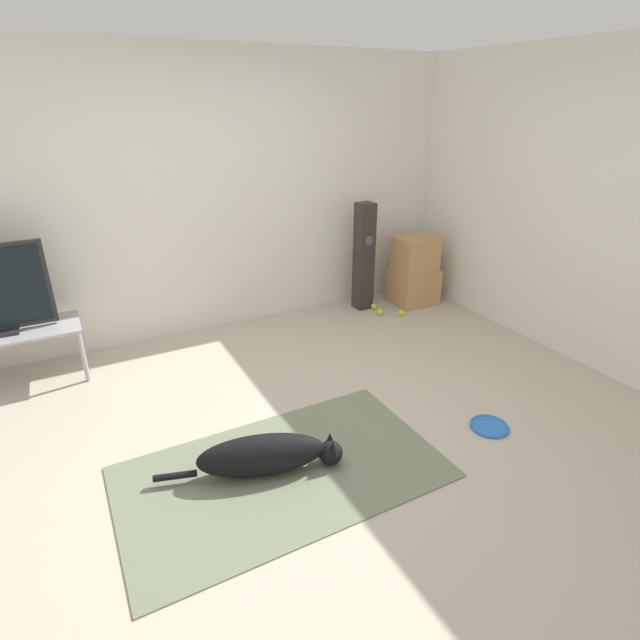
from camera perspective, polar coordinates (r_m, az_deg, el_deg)
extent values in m
plane|color=#BCB29E|center=(3.48, -1.41, -13.24)|extent=(12.00, 12.00, 0.00)
cube|color=silver|center=(4.82, -13.27, 13.43)|extent=(8.00, 0.06, 2.55)
cube|color=silver|center=(4.65, 28.94, 10.75)|extent=(0.06, 8.00, 2.55)
cube|color=slate|center=(3.21, -4.30, -16.94)|extent=(1.94, 1.12, 0.01)
ellipsoid|color=black|center=(3.13, -6.71, -15.07)|extent=(0.80, 0.44, 0.26)
sphere|color=black|center=(3.21, 1.24, -14.91)|extent=(0.15, 0.15, 0.15)
cone|color=black|center=(3.19, 1.15, -13.26)|extent=(0.05, 0.05, 0.07)
cone|color=black|center=(3.13, 1.49, -14.17)|extent=(0.05, 0.05, 0.07)
cylinder|color=black|center=(3.20, -16.23, -16.74)|extent=(0.25, 0.11, 0.04)
cylinder|color=blue|center=(3.75, 18.79, -11.47)|extent=(0.27, 0.27, 0.02)
torus|color=blue|center=(3.75, 18.80, -11.38)|extent=(0.26, 0.26, 0.02)
cube|color=tan|center=(5.66, 10.62, 3.84)|extent=(0.47, 0.39, 0.39)
cube|color=tan|center=(5.54, 10.86, 7.48)|extent=(0.42, 0.35, 0.36)
cube|color=#2D2823|center=(5.34, 5.03, 7.18)|extent=(0.17, 0.17, 1.14)
cylinder|color=#4C4C51|center=(5.21, 5.64, 9.03)|extent=(0.09, 0.00, 0.09)
cylinder|color=#A8A8AD|center=(4.42, -25.40, -3.81)|extent=(0.04, 0.04, 0.44)
cylinder|color=#A8A8AD|center=(4.80, -25.81, -1.73)|extent=(0.04, 0.04, 0.44)
sphere|color=#C6E033|center=(5.34, 9.28, 0.82)|extent=(0.07, 0.07, 0.07)
sphere|color=#C6E033|center=(5.48, 6.19, 1.58)|extent=(0.07, 0.07, 0.07)
sphere|color=#C6E033|center=(5.34, 6.91, 0.92)|extent=(0.07, 0.07, 0.07)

